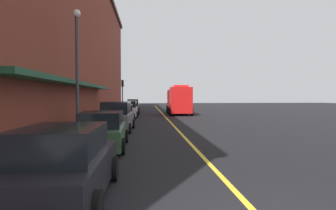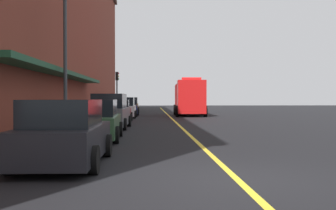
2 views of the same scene
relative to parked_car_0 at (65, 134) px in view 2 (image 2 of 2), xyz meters
name	(u,v)px [view 2 (image 2 of 2)]	position (x,y,z in m)	size (l,w,h in m)	color
ground_plane	(171,118)	(3.89, 23.25, -0.76)	(112.00, 112.00, 0.00)	black
sidewalk_left	(97,117)	(-2.31, 23.25, -0.69)	(2.40, 70.00, 0.15)	gray
lane_center_stripe	(171,118)	(3.89, 23.25, -0.76)	(0.16, 70.00, 0.01)	gold
brick_building_left	(7,10)	(-9.23, 22.25, 7.88)	(12.62, 64.00, 17.28)	maroon
parked_car_0	(65,134)	(0.00, 0.00, 0.00)	(2.04, 4.22, 1.63)	black
parked_car_1	(95,121)	(-0.07, 5.90, -0.01)	(2.12, 4.39, 1.60)	#2D5133
parked_car_2	(110,112)	(-0.07, 11.85, 0.11)	(2.17, 4.53, 1.90)	#595B60
parked_car_3	(117,112)	(-0.14, 17.46, -0.03)	(2.07, 4.61, 1.55)	maroon
parked_car_4	(124,108)	(-0.07, 23.62, 0.04)	(2.10, 4.17, 1.73)	silver
parked_car_5	(128,108)	(-0.03, 29.40, -0.03)	(2.16, 4.95, 1.54)	navy
parked_car_6	(131,105)	(-0.12, 35.76, 0.05)	(2.08, 4.61, 1.75)	#A5844C
fire_truck	(189,98)	(5.85, 27.69, 0.89)	(2.94, 7.58, 3.48)	red
parking_meter_0	(112,105)	(-1.46, 27.28, 0.29)	(0.14, 0.18, 1.33)	#4C4C51
parking_meter_1	(110,105)	(-1.46, 25.31, 0.29)	(0.14, 0.18, 1.33)	#4C4C51
parking_meter_2	(75,111)	(-1.46, 9.16, 0.29)	(0.14, 0.18, 1.33)	#4C4C51
street_lamp_left	(65,43)	(-2.06, 9.81, 3.63)	(0.44, 0.44, 6.94)	#33383D
traffic_light_near	(117,84)	(-1.39, 32.44, 2.39)	(0.38, 0.36, 4.30)	#232326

